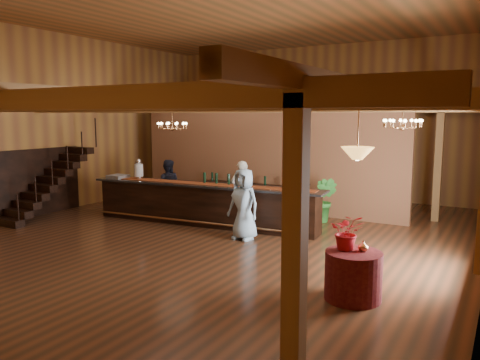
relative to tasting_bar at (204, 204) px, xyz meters
The scene contains 27 objects.
floor 1.39m from the tasting_bar, 40.71° to the right, with size 14.00×14.00×0.00m, color #572D19.
ceiling 5.08m from the tasting_bar, 40.71° to the right, with size 14.00×14.00×0.00m, color #AD6633.
wall_back 6.62m from the tasting_bar, 81.20° to the left, with size 12.00×0.10×5.50m, color #A06B2C.
wall_left 5.55m from the tasting_bar, behind, with size 0.10×14.00×5.50m, color #A06B2C.
beam_grid 2.85m from the tasting_bar, 18.27° to the right, with size 11.90×13.90×0.39m.
support_posts 1.93m from the tasting_bar, 54.14° to the right, with size 9.20×10.20×3.20m.
partition_wall 2.89m from the tasting_bar, 80.33° to the left, with size 9.00×0.18×3.10m, color brown.
staircase 4.78m from the tasting_bar, 160.82° to the right, with size 1.00×2.80×2.00m.
backroom_boxes 4.72m from the tasting_bar, 81.93° to the left, with size 4.10×0.60×1.10m.
tasting_bar is the anchor object (origin of this frame).
beverage_dispenser 2.35m from the tasting_bar, behind, with size 0.26×0.26×0.60m.
glass_rack_tray 2.93m from the tasting_bar, behind, with size 0.50×0.50×0.10m, color gray.
raffle_drum 2.92m from the tasting_bar, ahead, with size 0.34×0.24×0.30m.
bar_bottle_0 0.72m from the tasting_bar, 111.66° to the left, with size 0.07×0.07×0.30m, color black.
bar_bottle_1 0.79m from the tasting_bar, 27.09° to the left, with size 0.07×0.07×0.30m, color black.
bar_bottle_2 1.01m from the tasting_bar, 16.05° to the left, with size 0.07×0.07×0.30m, color black.
backbar_shelf 2.33m from the tasting_bar, 88.95° to the left, with size 3.01×0.47×0.85m, color black.
round_table 6.00m from the tasting_bar, 31.45° to the right, with size 0.92×0.92×0.80m, color maroon.
chandelier_left 2.36m from the tasting_bar, behind, with size 0.80×0.80×0.65m.
chandelier_right 5.63m from the tasting_bar, ahead, with size 0.80×0.80×0.53m.
pendant_lamp 6.27m from the tasting_bar, 31.45° to the right, with size 0.52×0.52×0.90m.
bartender 1.14m from the tasting_bar, 47.62° to the left, with size 0.63×0.42×1.74m, color beige.
staff_second 2.15m from the tasting_bar, 156.10° to the left, with size 0.79×0.62×1.63m, color black.
guest 1.92m from the tasting_bar, 24.70° to the right, with size 0.85×0.55×1.73m, color #95B9D0.
floor_plant 3.35m from the tasting_bar, 34.46° to the left, with size 0.70×0.57×1.28m, color #2A7024.
table_flowers 5.87m from the tasting_bar, 31.66° to the right, with size 0.54×0.47×0.60m, color #AC131B.
table_vase 6.06m from the tasting_bar, 30.02° to the right, with size 0.14×0.14×0.28m, color #BA804F.
Camera 1 is at (6.25, -9.57, 3.00)m, focal length 35.00 mm.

